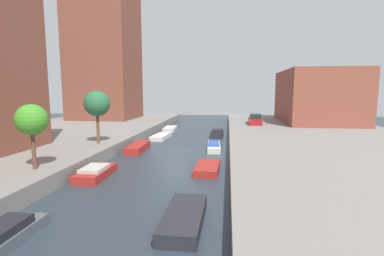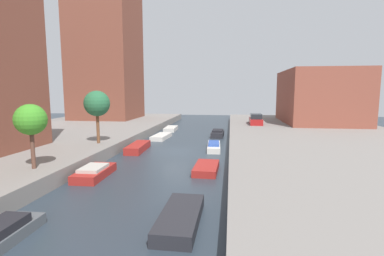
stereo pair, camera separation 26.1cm
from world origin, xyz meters
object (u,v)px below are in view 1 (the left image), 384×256
at_px(parked_car, 255,120).
at_px(street_tree_1, 32,120).
at_px(moored_boat_right_3, 214,146).
at_px(moored_boat_left_4, 170,129).
at_px(moored_boat_right_4, 217,133).
at_px(moored_boat_left_3, 161,137).
at_px(low_block_right, 317,97).
at_px(moored_boat_right_2, 207,168).
at_px(moored_boat_left_1, 95,172).
at_px(apartment_tower_far, 104,35).
at_px(street_tree_2, 97,104).
at_px(moored_boat_right_1, 184,218).
at_px(moored_boat_left_2, 138,147).
at_px(moored_boat_left_0, 6,234).

bearing_deg(parked_car, street_tree_1, -120.64).
bearing_deg(moored_boat_right_3, moored_boat_left_4, 118.74).
distance_m(moored_boat_left_4, moored_boat_right_3, 14.47).
distance_m(parked_car, moored_boat_right_4, 7.86).
relative_size(moored_boat_left_3, moored_boat_right_4, 1.18).
bearing_deg(parked_car, low_block_right, 20.19).
bearing_deg(moored_boat_right_2, moored_boat_left_1, -162.24).
relative_size(apartment_tower_far, street_tree_2, 5.91).
distance_m(apartment_tower_far, moored_boat_left_3, 24.04).
distance_m(moored_boat_right_1, moored_boat_right_3, 16.04).
xyz_separation_m(low_block_right, moored_boat_right_1, (-15.00, -33.38, -4.58)).
bearing_deg(parked_car, moored_boat_left_1, -117.43).
height_order(apartment_tower_far, moored_boat_left_1, apartment_tower_far).
relative_size(moored_boat_left_2, moored_boat_left_3, 1.06).
bearing_deg(moored_boat_left_0, street_tree_2, 102.53).
height_order(low_block_right, moored_boat_left_0, low_block_right).
bearing_deg(moored_boat_left_4, moored_boat_left_2, -90.84).
distance_m(street_tree_2, moored_boat_right_4, 15.94).
bearing_deg(moored_boat_right_4, street_tree_2, -131.67).
height_order(street_tree_2, moored_boat_left_0, street_tree_2).
xyz_separation_m(moored_boat_left_3, moored_boat_right_3, (6.63, -5.55, 0.07)).
bearing_deg(moored_boat_left_1, moored_boat_left_4, 89.07).
distance_m(moored_boat_left_0, moored_boat_left_1, 8.26).
relative_size(moored_boat_right_2, moored_boat_right_3, 0.77).
height_order(low_block_right, parked_car, low_block_right).
xyz_separation_m(parked_car, moored_boat_right_2, (-5.22, -21.72, -1.38)).
height_order(moored_boat_left_2, moored_boat_right_1, moored_boat_left_2).
relative_size(street_tree_2, moored_boat_right_3, 1.04).
bearing_deg(moored_boat_right_4, moored_boat_right_1, -91.19).
xyz_separation_m(street_tree_2, moored_boat_left_2, (3.06, 1.83, -4.21)).
distance_m(moored_boat_left_3, moored_boat_right_4, 7.10).
relative_size(moored_boat_left_4, moored_boat_right_4, 1.12).
relative_size(moored_boat_left_1, moored_boat_right_4, 1.03).
bearing_deg(moored_boat_left_4, street_tree_2, -101.47).
distance_m(moored_boat_left_0, moored_boat_left_3, 23.94).
distance_m(moored_boat_left_0, moored_boat_right_4, 27.35).
distance_m(moored_boat_left_2, moored_boat_right_1, 15.92).
bearing_deg(street_tree_2, apartment_tower_far, 111.94).
relative_size(moored_boat_left_3, moored_boat_right_1, 1.01).
height_order(apartment_tower_far, moored_boat_right_3, apartment_tower_far).
bearing_deg(moored_boat_left_2, moored_boat_right_1, -65.22).
xyz_separation_m(moored_boat_right_2, moored_boat_right_4, (0.08, 15.89, 0.15)).
xyz_separation_m(moored_boat_left_0, moored_boat_left_4, (-0.06, 31.07, -0.07)).
distance_m(apartment_tower_far, moored_boat_left_1, 35.28).
bearing_deg(moored_boat_left_3, moored_boat_left_0, -90.65).
height_order(street_tree_2, moored_boat_left_4, street_tree_2).
height_order(moored_boat_left_4, moored_boat_right_2, moored_boat_left_4).
distance_m(apartment_tower_far, moored_boat_left_4, 20.49).
bearing_deg(moored_boat_right_2, apartment_tower_far, 125.33).
distance_m(street_tree_1, moored_boat_right_1, 11.14).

